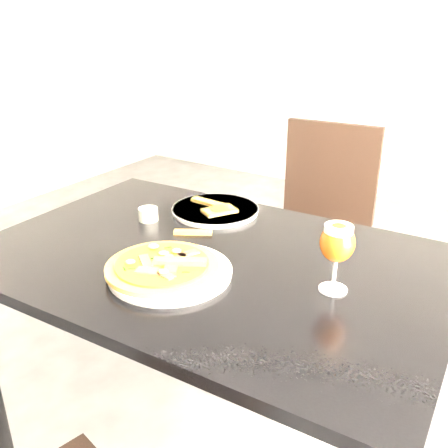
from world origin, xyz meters
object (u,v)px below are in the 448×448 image
Objects in this scene: chair_far at (318,224)px; pizza at (163,266)px; dining_table at (209,285)px; beer_glass at (337,243)px.

chair_far is 3.36× the size of pizza.
dining_table is 4.52× the size of pizza.
dining_table is 0.91m from chair_far.
chair_far is at bearing 113.84° from beer_glass.
pizza is at bearing -104.49° from dining_table.
dining_table is 0.19m from pizza.
chair_far reaches higher than dining_table.
chair_far is 1.08m from pizza.
dining_table is 0.39m from beer_glass.
beer_glass reaches higher than pizza.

